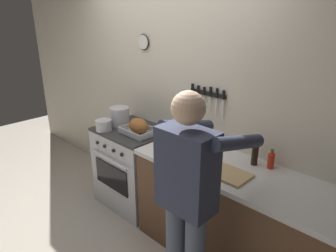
{
  "coord_description": "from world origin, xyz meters",
  "views": [
    {
      "loc": [
        2.19,
        -0.96,
        2.09
      ],
      "look_at": [
        0.44,
        0.85,
        1.15
      ],
      "focal_mm": 32.85,
      "sensor_mm": 36.0,
      "label": 1
    }
  ],
  "objects_px": {
    "bottle_dish_soap": "(175,132)",
    "bottle_vinegar": "(198,137)",
    "stove": "(134,167)",
    "roasting_pan": "(138,127)",
    "cutting_board": "(226,173)",
    "bottle_hot_sauce": "(271,160)",
    "stock_pot": "(120,116)",
    "saucepan": "(104,125)",
    "person_cook": "(188,194)",
    "bottle_soy_sauce": "(255,154)",
    "bottle_cooking_oil": "(189,133)"
  },
  "relations": [
    {
      "from": "bottle_dish_soap",
      "to": "saucepan",
      "type": "bearing_deg",
      "value": -158.03
    },
    {
      "from": "stock_pot",
      "to": "cutting_board",
      "type": "xyz_separation_m",
      "value": [
        1.49,
        -0.11,
        -0.09
      ]
    },
    {
      "from": "roasting_pan",
      "to": "stock_pot",
      "type": "bearing_deg",
      "value": 174.2
    },
    {
      "from": "person_cook",
      "to": "bottle_dish_soap",
      "type": "relative_size",
      "value": 7.0
    },
    {
      "from": "bottle_vinegar",
      "to": "bottle_hot_sauce",
      "type": "bearing_deg",
      "value": 7.23
    },
    {
      "from": "person_cook",
      "to": "bottle_vinegar",
      "type": "bearing_deg",
      "value": 31.64
    },
    {
      "from": "cutting_board",
      "to": "stock_pot",
      "type": "bearing_deg",
      "value": 175.64
    },
    {
      "from": "bottle_vinegar",
      "to": "bottle_hot_sauce",
      "type": "height_order",
      "value": "bottle_vinegar"
    },
    {
      "from": "bottle_dish_soap",
      "to": "bottle_vinegar",
      "type": "bearing_deg",
      "value": 12.43
    },
    {
      "from": "roasting_pan",
      "to": "cutting_board",
      "type": "height_order",
      "value": "roasting_pan"
    },
    {
      "from": "person_cook",
      "to": "bottle_soy_sauce",
      "type": "relative_size",
      "value": 7.2
    },
    {
      "from": "person_cook",
      "to": "bottle_vinegar",
      "type": "relative_size",
      "value": 7.14
    },
    {
      "from": "stock_pot",
      "to": "bottle_hot_sauce",
      "type": "bearing_deg",
      "value": 7.49
    },
    {
      "from": "roasting_pan",
      "to": "stock_pot",
      "type": "height_order",
      "value": "stock_pot"
    },
    {
      "from": "roasting_pan",
      "to": "stove",
      "type": "bearing_deg",
      "value": 164.51
    },
    {
      "from": "stove",
      "to": "roasting_pan",
      "type": "height_order",
      "value": "roasting_pan"
    },
    {
      "from": "stove",
      "to": "roasting_pan",
      "type": "relative_size",
      "value": 2.56
    },
    {
      "from": "stock_pot",
      "to": "cutting_board",
      "type": "distance_m",
      "value": 1.49
    },
    {
      "from": "bottle_soy_sauce",
      "to": "bottle_dish_soap",
      "type": "bearing_deg",
      "value": -172.55
    },
    {
      "from": "stove",
      "to": "bottle_dish_soap",
      "type": "bearing_deg",
      "value": 8.06
    },
    {
      "from": "bottle_vinegar",
      "to": "bottle_dish_soap",
      "type": "height_order",
      "value": "bottle_dish_soap"
    },
    {
      "from": "cutting_board",
      "to": "bottle_cooking_oil",
      "type": "distance_m",
      "value": 0.65
    },
    {
      "from": "roasting_pan",
      "to": "bottle_soy_sauce",
      "type": "bearing_deg",
      "value": 10.51
    },
    {
      "from": "bottle_hot_sauce",
      "to": "person_cook",
      "type": "bearing_deg",
      "value": -102.28
    },
    {
      "from": "bottle_cooking_oil",
      "to": "cutting_board",
      "type": "bearing_deg",
      "value": -22.39
    },
    {
      "from": "roasting_pan",
      "to": "bottle_dish_soap",
      "type": "relative_size",
      "value": 1.49
    },
    {
      "from": "stock_pot",
      "to": "saucepan",
      "type": "distance_m",
      "value": 0.23
    },
    {
      "from": "bottle_hot_sauce",
      "to": "cutting_board",
      "type": "bearing_deg",
      "value": -120.34
    },
    {
      "from": "person_cook",
      "to": "stock_pot",
      "type": "xyz_separation_m",
      "value": [
        -1.5,
        0.59,
        0.05
      ]
    },
    {
      "from": "bottle_cooking_oil",
      "to": "bottle_dish_soap",
      "type": "height_order",
      "value": "bottle_cooking_oil"
    },
    {
      "from": "roasting_pan",
      "to": "saucepan",
      "type": "height_order",
      "value": "roasting_pan"
    },
    {
      "from": "bottle_soy_sauce",
      "to": "stock_pot",
      "type": "bearing_deg",
      "value": -173.17
    },
    {
      "from": "stove",
      "to": "bottle_cooking_oil",
      "type": "relative_size",
      "value": 3.38
    },
    {
      "from": "stove",
      "to": "bottle_vinegar",
      "type": "xyz_separation_m",
      "value": [
        0.79,
        0.13,
        0.55
      ]
    },
    {
      "from": "cutting_board",
      "to": "bottle_cooking_oil",
      "type": "relative_size",
      "value": 1.35
    },
    {
      "from": "roasting_pan",
      "to": "bottle_hot_sauce",
      "type": "height_order",
      "value": "same"
    },
    {
      "from": "person_cook",
      "to": "roasting_pan",
      "type": "relative_size",
      "value": 4.72
    },
    {
      "from": "roasting_pan",
      "to": "saucepan",
      "type": "xyz_separation_m",
      "value": [
        -0.35,
        -0.19,
        -0.02
      ]
    },
    {
      "from": "bottle_vinegar",
      "to": "bottle_cooking_oil",
      "type": "distance_m",
      "value": 0.1
    },
    {
      "from": "roasting_pan",
      "to": "bottle_hot_sauce",
      "type": "bearing_deg",
      "value": 10.99
    },
    {
      "from": "stock_pot",
      "to": "roasting_pan",
      "type": "bearing_deg",
      "value": -5.8
    },
    {
      "from": "person_cook",
      "to": "bottle_vinegar",
      "type": "height_order",
      "value": "person_cook"
    },
    {
      "from": "bottle_soy_sauce",
      "to": "stove",
      "type": "bearing_deg",
      "value": -172.3
    },
    {
      "from": "saucepan",
      "to": "bottle_vinegar",
      "type": "relative_size",
      "value": 0.73
    },
    {
      "from": "stock_pot",
      "to": "person_cook",
      "type": "bearing_deg",
      "value": -21.45
    },
    {
      "from": "cutting_board",
      "to": "bottle_soy_sauce",
      "type": "height_order",
      "value": "bottle_soy_sauce"
    },
    {
      "from": "saucepan",
      "to": "person_cook",
      "type": "bearing_deg",
      "value": -13.89
    },
    {
      "from": "cutting_board",
      "to": "bottle_hot_sauce",
      "type": "relative_size",
      "value": 2.14
    },
    {
      "from": "stove",
      "to": "bottle_soy_sauce",
      "type": "relative_size",
      "value": 3.91
    },
    {
      "from": "cutting_board",
      "to": "bottle_dish_soap",
      "type": "bearing_deg",
      "value": 164.81
    }
  ]
}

